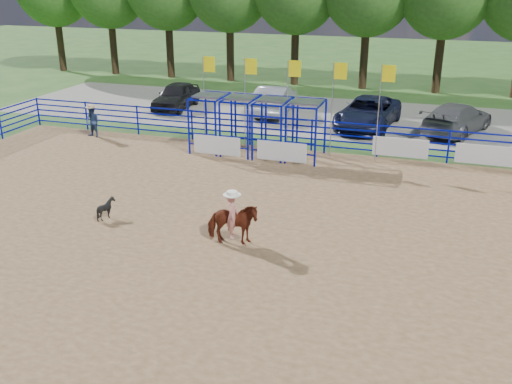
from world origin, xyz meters
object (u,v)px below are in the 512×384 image
at_px(calf, 106,208).
at_px(car_d, 457,118).
at_px(spectator_cowboy, 93,121).
at_px(car_b, 275,100).
at_px(car_c, 368,113).
at_px(horse_and_rider, 232,219).
at_px(car_a, 176,96).

relative_size(calf, car_d, 0.13).
xyz_separation_m(spectator_cowboy, car_b, (7.16, 7.74, -0.00)).
xyz_separation_m(spectator_cowboy, car_c, (12.75, 6.23, -0.03)).
relative_size(horse_and_rider, car_b, 0.48).
xyz_separation_m(horse_and_rider, spectator_cowboy, (-10.81, 9.10, -0.01)).
bearing_deg(car_d, spectator_cowboy, 42.76).
bearing_deg(car_a, car_b, 1.47).
bearing_deg(car_b, spectator_cowboy, 44.03).
relative_size(calf, car_c, 0.13).
xyz_separation_m(spectator_cowboy, car_d, (17.24, 6.53, -0.05)).
xyz_separation_m(horse_and_rider, car_d, (6.42, 15.64, -0.07)).
height_order(spectator_cowboy, car_c, spectator_cowboy).
relative_size(car_b, car_c, 0.87).
bearing_deg(calf, car_a, -14.69).
bearing_deg(calf, car_c, -56.30).
bearing_deg(car_a, calf, -76.07).
bearing_deg(car_a, car_d, -5.99).
relative_size(horse_and_rider, car_d, 0.46).
distance_m(horse_and_rider, calf, 4.74).
distance_m(spectator_cowboy, car_d, 18.43).
bearing_deg(car_c, car_b, 171.27).
distance_m(car_a, car_c, 11.67).
distance_m(calf, car_b, 16.40).
relative_size(car_a, car_d, 0.85).
height_order(horse_and_rider, car_a, horse_and_rider).
relative_size(car_b, car_d, 0.94).
distance_m(calf, car_c, 16.27).
bearing_deg(car_a, spectator_cowboy, -102.44).
relative_size(horse_and_rider, spectator_cowboy, 1.50).
relative_size(horse_and_rider, car_a, 0.53).
distance_m(calf, car_d, 18.80).
bearing_deg(car_c, spectator_cowboy, -147.58).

